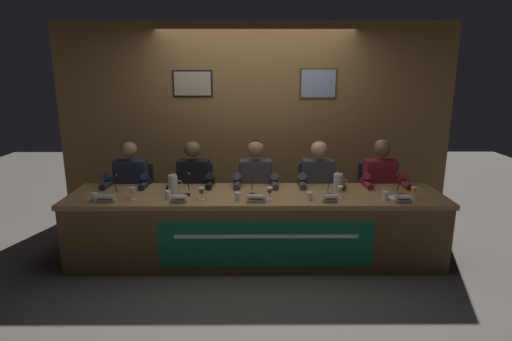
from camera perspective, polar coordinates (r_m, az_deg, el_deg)
ground_plane at (r=4.66m, az=0.00°, el=-11.89°), size 12.00×12.00×0.00m
wall_back_panelled at (r=5.53m, az=-0.07°, el=6.34°), size 5.13×0.14×2.60m
conference_table at (r=4.35m, az=0.04°, el=-6.42°), size 3.93×0.84×0.74m
chair_far_left at (r=5.25m, az=-16.13°, el=-4.28°), size 0.44×0.44×0.90m
panelist_far_left at (r=4.99m, az=-16.95°, el=-1.96°), size 0.51×0.48×1.23m
nameplate_far_left at (r=4.35m, az=-19.98°, el=-3.64°), size 0.19×0.06×0.08m
juice_glass_far_left at (r=4.36m, az=-16.55°, el=-2.70°), size 0.06×0.06×0.12m
water_cup_far_left at (r=4.43m, az=-21.25°, el=-3.47°), size 0.06×0.06×0.08m
microphone_far_left at (r=4.54m, az=-18.88°, el=-2.40°), size 0.06×0.17×0.22m
chair_left at (r=5.10m, az=-8.24°, el=-4.39°), size 0.44×0.44×0.90m
panelist_left at (r=4.83m, az=-8.67°, el=-2.01°), size 0.51×0.48×1.23m
nameplate_left at (r=4.14m, az=-10.62°, el=-3.89°), size 0.17×0.06×0.08m
juice_glass_left at (r=4.21m, az=-7.50°, el=-2.83°), size 0.06×0.06×0.12m
water_cup_left at (r=4.30m, az=-12.00°, el=-3.33°), size 0.06×0.06×0.08m
microphone_left at (r=4.39m, az=-9.33°, el=-2.34°), size 0.06×0.17×0.22m
chair_center at (r=5.05m, az=-0.04°, el=-4.43°), size 0.44×0.44×0.90m
panelist_center at (r=4.78m, az=-0.03°, el=-2.02°), size 0.51×0.48×1.23m
nameplate_center at (r=4.09m, az=-0.04°, el=-3.87°), size 0.19×0.06×0.08m
juice_glass_center at (r=4.18m, az=1.89°, el=-2.80°), size 0.06×0.06×0.12m
water_cup_center at (r=4.15m, az=-2.52°, el=-3.63°), size 0.06×0.06×0.08m
microphone_center at (r=4.35m, az=-0.56°, el=-2.30°), size 0.06×0.17×0.22m
chair_right at (r=5.11m, az=8.15°, el=-4.37°), size 0.44×0.44×0.90m
panelist_right at (r=4.84m, az=8.60°, el=-1.99°), size 0.51×0.48×1.23m
nameplate_right at (r=4.16m, az=10.17°, el=-3.80°), size 0.15×0.06×0.08m
juice_glass_right at (r=4.30m, az=11.48°, el=-2.63°), size 0.06×0.06×0.12m
water_cup_right at (r=4.19m, az=7.35°, el=-3.57°), size 0.06×0.06×0.08m
microphone_right at (r=4.40m, az=10.02°, el=-2.32°), size 0.06×0.17×0.22m
chair_far_right at (r=5.26m, az=16.01°, el=-4.23°), size 0.44×0.44×0.90m
panelist_far_right at (r=5.00m, az=16.84°, el=-1.91°), size 0.51×0.48×1.23m
nameplate_far_right at (r=4.33m, az=19.58°, el=-3.69°), size 0.17×0.06×0.08m
juice_glass_far_right at (r=4.48m, az=20.84°, el=-2.59°), size 0.06×0.06×0.12m
water_cup_far_right at (r=4.38m, az=17.32°, el=-3.35°), size 0.06×0.06×0.08m
microphone_far_right at (r=4.58m, az=19.14°, el=-2.28°), size 0.06×0.17×0.22m
water_pitcher_left_side at (r=4.49m, az=-11.33°, el=-1.78°), size 0.15×0.10×0.21m
water_pitcher_right_side at (r=4.55m, az=11.23°, el=-1.60°), size 0.15×0.10×0.21m
document_stack_far_right at (r=4.47m, az=18.89°, el=-3.56°), size 0.24×0.19×0.01m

